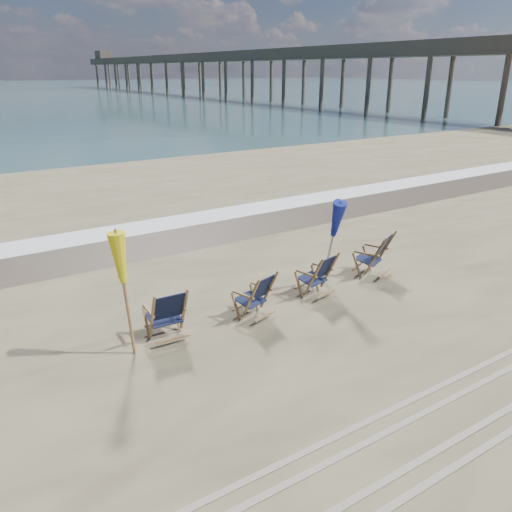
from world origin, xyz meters
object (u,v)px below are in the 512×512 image
(umbrella_yellow, at_px, (123,264))
(beach_chair_0, at_px, (184,311))
(beach_chair_1, at_px, (269,292))
(beach_chair_2, at_px, (330,272))
(fishing_pier, at_px, (217,69))
(umbrella_blue, at_px, (332,216))
(beach_chair_3, at_px, (385,251))

(umbrella_yellow, bearing_deg, beach_chair_0, 0.39)
(beach_chair_1, relative_size, beach_chair_2, 0.98)
(fishing_pier, bearing_deg, beach_chair_1, -117.76)
(beach_chair_1, bearing_deg, beach_chair_2, 167.17)
(beach_chair_1, xyz_separation_m, umbrella_blue, (1.89, 0.39, 1.16))
(beach_chair_1, xyz_separation_m, beach_chair_3, (3.58, 0.34, 0.06))
(beach_chair_3, bearing_deg, umbrella_blue, -25.61)
(beach_chair_0, bearing_deg, umbrella_yellow, 3.72)
(beach_chair_1, xyz_separation_m, umbrella_yellow, (-2.85, 0.04, 1.17))
(beach_chair_1, height_order, beach_chair_3, beach_chair_3)
(beach_chair_3, height_order, umbrella_yellow, umbrella_yellow)
(beach_chair_3, height_order, fishing_pier, fishing_pier)
(beach_chair_0, xyz_separation_m, beach_chair_3, (5.39, 0.29, 0.02))
(beach_chair_1, distance_m, umbrella_blue, 2.25)
(beach_chair_0, xyz_separation_m, beach_chair_2, (3.49, 0.07, -0.02))
(umbrella_yellow, height_order, umbrella_blue, umbrella_yellow)
(umbrella_blue, distance_m, fishing_pier, 81.03)
(beach_chair_1, height_order, umbrella_yellow, umbrella_yellow)
(umbrella_yellow, bearing_deg, beach_chair_1, -0.85)
(beach_chair_3, bearing_deg, fishing_pier, -139.54)
(beach_chair_3, relative_size, umbrella_yellow, 0.50)
(beach_chair_0, bearing_deg, umbrella_blue, -171.39)
(beach_chair_2, bearing_deg, umbrella_blue, -141.35)
(beach_chair_1, bearing_deg, fishing_pier, -134.80)
(fishing_pier, bearing_deg, umbrella_blue, -116.71)
(umbrella_blue, bearing_deg, beach_chair_3, -1.68)
(beach_chair_0, bearing_deg, fishing_pier, -115.55)
(beach_chair_1, height_order, beach_chair_2, beach_chair_2)
(fishing_pier, bearing_deg, beach_chair_0, -118.89)
(beach_chair_3, distance_m, fishing_pier, 80.38)
(beach_chair_3, xyz_separation_m, umbrella_blue, (-1.69, 0.05, 1.11))
(beach_chair_1, bearing_deg, umbrella_blue, 174.65)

